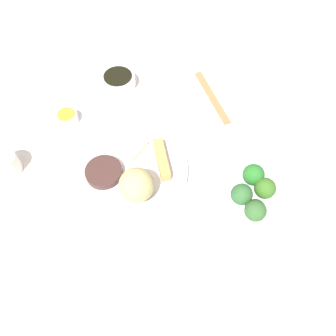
% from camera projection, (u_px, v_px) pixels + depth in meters
% --- Properties ---
extents(tabletop, '(2.20, 2.20, 0.02)m').
position_uv_depth(tabletop, '(138.00, 158.00, 0.88)').
color(tabletop, white).
rests_on(tabletop, ground).
extents(main_plate, '(0.28, 0.28, 0.02)m').
position_uv_depth(main_plate, '(133.00, 171.00, 0.84)').
color(main_plate, white).
rests_on(main_plate, tabletop).
extents(rice_scoop, '(0.08, 0.08, 0.08)m').
position_uv_depth(rice_scoop, '(137.00, 185.00, 0.76)').
color(rice_scoop, tan).
rests_on(rice_scoop, main_plate).
extents(spring_roll, '(0.09, 0.11, 0.03)m').
position_uv_depth(spring_roll, '(161.00, 161.00, 0.83)').
color(spring_roll, tan).
rests_on(spring_roll, main_plate).
extents(crab_rangoon_wonton, '(0.09, 0.08, 0.01)m').
position_uv_depth(crab_rangoon_wonton, '(128.00, 145.00, 0.86)').
color(crab_rangoon_wonton, beige).
rests_on(crab_rangoon_wonton, main_plate).
extents(stir_fry_heap, '(0.09, 0.09, 0.02)m').
position_uv_depth(stir_fry_heap, '(104.00, 172.00, 0.81)').
color(stir_fry_heap, '#422925').
rests_on(stir_fry_heap, main_plate).
extents(broccoli_plate, '(0.22, 0.22, 0.01)m').
position_uv_depth(broccoli_plate, '(251.00, 198.00, 0.80)').
color(broccoli_plate, white).
rests_on(broccoli_plate, tabletop).
extents(broccoli_floret_0, '(0.05, 0.05, 0.05)m').
position_uv_depth(broccoli_floret_0, '(242.00, 194.00, 0.76)').
color(broccoli_floret_0, '#2F5F2F').
rests_on(broccoli_floret_0, broccoli_plate).
extents(broccoli_floret_1, '(0.05, 0.05, 0.05)m').
position_uv_depth(broccoli_floret_1, '(254.00, 175.00, 0.79)').
color(broccoli_floret_1, '#276F27').
rests_on(broccoli_floret_1, broccoli_plate).
extents(broccoli_floret_2, '(0.05, 0.05, 0.05)m').
position_uv_depth(broccoli_floret_2, '(255.00, 211.00, 0.74)').
color(broccoli_floret_2, '#325E2D').
rests_on(broccoli_floret_2, broccoli_plate).
extents(broccoli_floret_3, '(0.05, 0.05, 0.05)m').
position_uv_depth(broccoli_floret_3, '(265.00, 188.00, 0.77)').
color(broccoli_floret_3, '#376821').
rests_on(broccoli_floret_3, broccoli_plate).
extents(soy_sauce_bowl, '(0.10, 0.10, 0.03)m').
position_uv_depth(soy_sauce_bowl, '(118.00, 81.00, 1.00)').
color(soy_sauce_bowl, white).
rests_on(soy_sauce_bowl, tabletop).
extents(soy_sauce_bowl_liquid, '(0.08, 0.08, 0.00)m').
position_uv_depth(soy_sauce_bowl_liquid, '(118.00, 76.00, 0.98)').
color(soy_sauce_bowl_liquid, black).
rests_on(soy_sauce_bowl_liquid, soy_sauce_bowl).
extents(sauce_ramekin_hot_mustard, '(0.06, 0.06, 0.03)m').
position_uv_depth(sauce_ramekin_hot_mustard, '(67.00, 118.00, 0.92)').
color(sauce_ramekin_hot_mustard, white).
rests_on(sauce_ramekin_hot_mustard, tabletop).
extents(sauce_ramekin_hot_mustard_liquid, '(0.05, 0.05, 0.00)m').
position_uv_depth(sauce_ramekin_hot_mustard_liquid, '(66.00, 114.00, 0.91)').
color(sauce_ramekin_hot_mustard_liquid, yellow).
rests_on(sauce_ramekin_hot_mustard_liquid, sauce_ramekin_hot_mustard).
extents(teacup, '(0.06, 0.06, 0.06)m').
position_uv_depth(teacup, '(6.00, 164.00, 0.82)').
color(teacup, silver).
rests_on(teacup, tabletop).
extents(chopsticks_pair, '(0.17, 0.17, 0.01)m').
position_uv_depth(chopsticks_pair, '(212.00, 97.00, 0.98)').
color(chopsticks_pair, '#9C7447').
rests_on(chopsticks_pair, tabletop).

